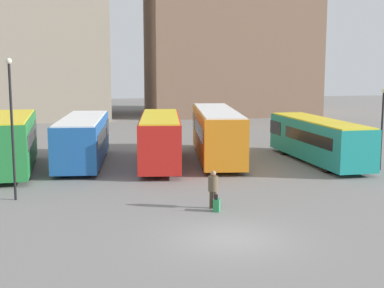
% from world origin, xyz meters
% --- Properties ---
extents(ground_plane, '(160.00, 160.00, 0.00)m').
position_xyz_m(ground_plane, '(0.00, 0.00, 0.00)').
color(ground_plane, slate).
extents(bus_0, '(2.76, 9.12, 3.33)m').
position_xyz_m(bus_0, '(-9.56, 14.46, 1.80)').
color(bus_0, '#237A38').
rests_on(bus_0, ground_plane).
extents(bus_1, '(3.62, 10.17, 2.99)m').
position_xyz_m(bus_1, '(-5.41, 16.17, 1.62)').
color(bus_1, '#1E56A3').
rests_on(bus_1, ground_plane).
extents(bus_2, '(3.79, 10.22, 3.13)m').
position_xyz_m(bus_2, '(-0.61, 14.92, 1.70)').
color(bus_2, red).
rests_on(bus_2, ground_plane).
extents(bus_3, '(4.10, 11.79, 3.35)m').
position_xyz_m(bus_3, '(3.35, 16.13, 1.82)').
color(bus_3, orange).
rests_on(bus_3, ground_plane).
extents(bus_4, '(2.84, 10.64, 2.80)m').
position_xyz_m(bus_4, '(9.55, 13.89, 1.52)').
color(bus_4, '#19847F').
rests_on(bus_4, ground_plane).
extents(traveler, '(0.58, 0.58, 1.71)m').
position_xyz_m(traveler, '(0.32, 4.16, 1.02)').
color(traveler, '#4C3828').
rests_on(traveler, ground_plane).
extents(suitcase, '(0.41, 0.46, 0.79)m').
position_xyz_m(suitcase, '(0.36, 3.64, 0.28)').
color(suitcase, '#28844C').
rests_on(suitcase, ground_plane).
extents(lamp_post_0, '(0.28, 0.28, 6.62)m').
position_xyz_m(lamp_post_0, '(-8.50, 7.38, 3.83)').
color(lamp_post_0, black).
rests_on(lamp_post_0, ground_plane).
extents(lamp_post_1, '(0.28, 0.28, 4.92)m').
position_xyz_m(lamp_post_1, '(12.16, 10.59, 2.95)').
color(lamp_post_1, black).
rests_on(lamp_post_1, ground_plane).
extents(trash_bin, '(0.52, 0.52, 0.85)m').
position_xyz_m(trash_bin, '(11.24, 10.90, 0.42)').
color(trash_bin, black).
rests_on(trash_bin, ground_plane).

